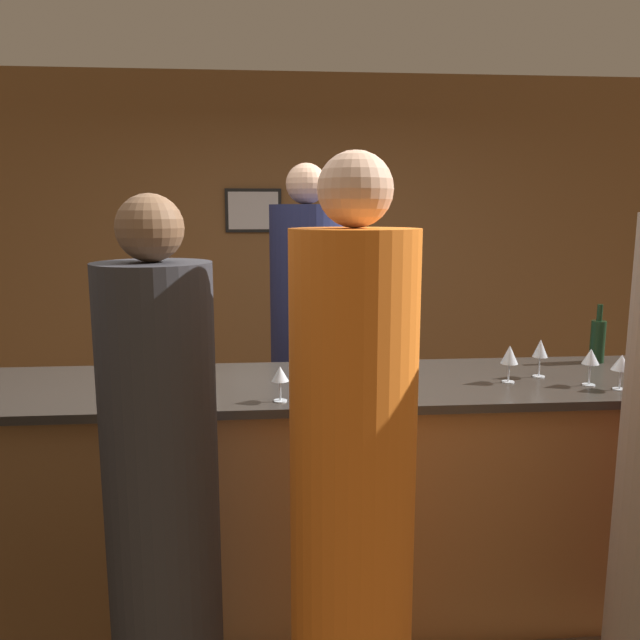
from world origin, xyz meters
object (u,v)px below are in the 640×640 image
bartender (307,361)px  guest_0 (163,507)px  ice_bucket (196,356)px  guest_2 (352,499)px  wine_bottle_0 (598,340)px

bartender → guest_0: bartender is taller
bartender → guest_0: 1.61m
ice_bucket → bartender: bearing=53.3°
bartender → ice_bucket: (-0.52, -0.70, 0.20)m
bartender → guest_2: bearing=91.4°
bartender → wine_bottle_0: bearing=157.6°
wine_bottle_0 → ice_bucket: wine_bottle_0 is taller
guest_0 → guest_2: 0.59m
guest_0 → ice_bucket: size_ratio=8.95×
guest_2 → wine_bottle_0: guest_2 is taller
bartender → ice_bucket: bartender is taller
bartender → guest_2: 1.62m
wine_bottle_0 → guest_0: bearing=-153.4°
guest_0 → wine_bottle_0: bearing=26.6°
guest_0 → ice_bucket: 0.87m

